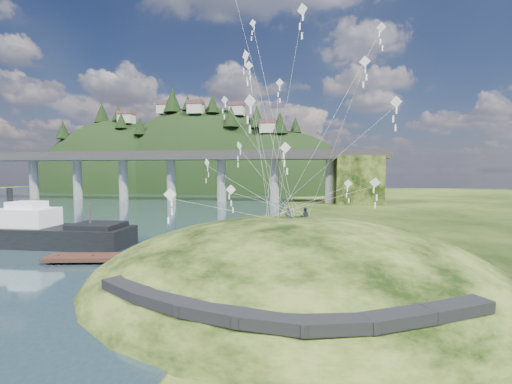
# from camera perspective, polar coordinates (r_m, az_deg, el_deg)

# --- Properties ---
(ground) EXTENTS (320.00, 320.00, 0.00)m
(ground) POSITION_cam_1_polar(r_m,az_deg,el_deg) (29.74, -9.80, -14.25)
(ground) COLOR black
(ground) RESTS_ON ground
(grass_hill) EXTENTS (36.00, 32.00, 13.00)m
(grass_hill) POSITION_cam_1_polar(r_m,az_deg,el_deg) (30.66, 6.47, -16.62)
(grass_hill) COLOR black
(grass_hill) RESTS_ON ground
(footpath) EXTENTS (22.29, 5.84, 0.83)m
(footpath) POSITION_cam_1_polar(r_m,az_deg,el_deg) (18.48, 2.96, -18.68)
(footpath) COLOR black
(footpath) RESTS_ON ground
(bridge) EXTENTS (160.00, 11.00, 15.00)m
(bridge) POSITION_cam_1_polar(r_m,az_deg,el_deg) (103.20, -11.11, 3.88)
(bridge) COLOR #2D2B2B
(bridge) RESTS_ON ground
(far_ridge) EXTENTS (153.00, 70.00, 94.50)m
(far_ridge) POSITION_cam_1_polar(r_m,az_deg,el_deg) (158.88, -10.32, -2.42)
(far_ridge) COLOR black
(far_ridge) RESTS_ON ground
(work_barge) EXTENTS (20.13, 5.98, 7.00)m
(work_barge) POSITION_cam_1_polar(r_m,az_deg,el_deg) (48.52, -31.62, -5.63)
(work_barge) COLOR black
(work_barge) RESTS_ON ground
(wooden_dock) EXTENTS (16.05, 5.44, 1.13)m
(wooden_dock) POSITION_cam_1_polar(r_m,az_deg,el_deg) (36.79, -20.55, -10.13)
(wooden_dock) COLOR #311A14
(wooden_dock) RESTS_ON ground
(kite_flyers) EXTENTS (2.19, 1.48, 1.78)m
(kite_flyers) POSITION_cam_1_polar(r_m,az_deg,el_deg) (30.83, 7.20, -2.56)
(kite_flyers) COLOR #252A32
(kite_flyers) RESTS_ON ground
(kite_swarm) EXTENTS (16.24, 14.61, 19.61)m
(kite_swarm) POSITION_cam_1_polar(r_m,az_deg,el_deg) (28.50, 2.79, 13.44)
(kite_swarm) COLOR white
(kite_swarm) RESTS_ON ground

